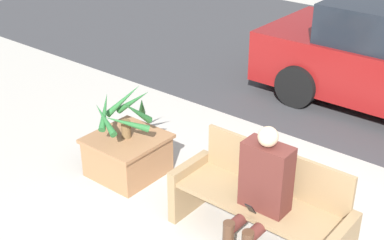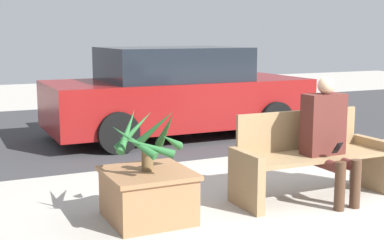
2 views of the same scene
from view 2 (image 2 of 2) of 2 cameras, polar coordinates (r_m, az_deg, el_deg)
ground_plane at (r=5.75m, az=16.11°, el=-8.45°), size 30.00×30.00×0.00m
road_surface at (r=10.25m, az=-3.90°, el=-0.41°), size 20.00×6.00×0.01m
bench at (r=5.76m, az=12.40°, el=-3.95°), size 1.70×0.57×0.89m
person_seated at (r=5.62m, az=14.27°, el=-1.40°), size 0.43×0.56×1.28m
planter_box at (r=4.99m, az=-4.74°, el=-7.80°), size 0.77×0.79×0.47m
potted_plant at (r=4.85m, az=-4.74°, el=-1.87°), size 0.72×0.67×0.57m
parked_car at (r=8.95m, az=-1.63°, el=2.88°), size 4.33×1.98×1.49m
bollard_post at (r=8.35m, az=15.59°, el=-0.52°), size 0.11×0.11×0.67m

